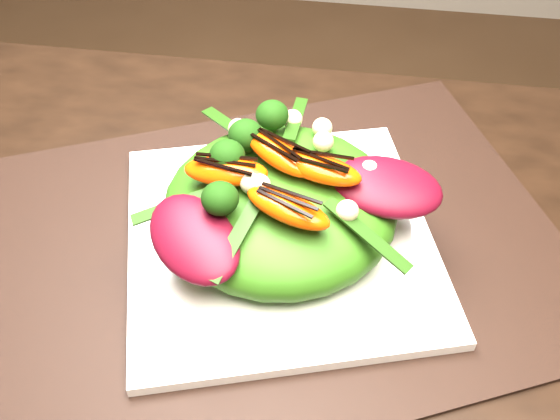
# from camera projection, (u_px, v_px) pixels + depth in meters

# --- Properties ---
(placemat) EXTENTS (0.60, 0.54, 0.00)m
(placemat) POSITION_uv_depth(u_px,v_px,m) (280.00, 244.00, 0.58)
(placemat) COLOR black
(placemat) RESTS_ON dining_table
(plate_base) EXTENTS (0.33, 0.33, 0.01)m
(plate_base) POSITION_uv_depth(u_px,v_px,m) (280.00, 239.00, 0.58)
(plate_base) COLOR white
(plate_base) RESTS_ON placemat
(salad_bowl) EXTENTS (0.25, 0.25, 0.02)m
(salad_bowl) POSITION_uv_depth(u_px,v_px,m) (280.00, 229.00, 0.57)
(salad_bowl) COLOR white
(salad_bowl) RESTS_ON plate_base
(lettuce_mound) EXTENTS (0.21, 0.21, 0.07)m
(lettuce_mound) POSITION_uv_depth(u_px,v_px,m) (280.00, 205.00, 0.54)
(lettuce_mound) COLOR #306312
(lettuce_mound) RESTS_ON salad_bowl
(radicchio_leaf) EXTENTS (0.09, 0.06, 0.02)m
(radicchio_leaf) POSITION_uv_depth(u_px,v_px,m) (387.00, 187.00, 0.52)
(radicchio_leaf) COLOR #460713
(radicchio_leaf) RESTS_ON lettuce_mound
(orange_segment) EXTENTS (0.07, 0.04, 0.02)m
(orange_segment) POSITION_uv_depth(u_px,v_px,m) (268.00, 144.00, 0.54)
(orange_segment) COLOR #FE3D04
(orange_segment) RESTS_ON lettuce_mound
(broccoli_floret) EXTENTS (0.05, 0.05, 0.04)m
(broccoli_floret) POSITION_uv_depth(u_px,v_px,m) (203.00, 144.00, 0.53)
(broccoli_floret) COLOR black
(broccoli_floret) RESTS_ON lettuce_mound
(macadamia_nut) EXTENTS (0.02, 0.02, 0.02)m
(macadamia_nut) POSITION_uv_depth(u_px,v_px,m) (317.00, 226.00, 0.48)
(macadamia_nut) COLOR beige
(macadamia_nut) RESTS_ON lettuce_mound
(balsamic_drizzle) EXTENTS (0.04, 0.01, 0.00)m
(balsamic_drizzle) POSITION_uv_depth(u_px,v_px,m) (268.00, 135.00, 0.53)
(balsamic_drizzle) COLOR black
(balsamic_drizzle) RESTS_ON orange_segment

